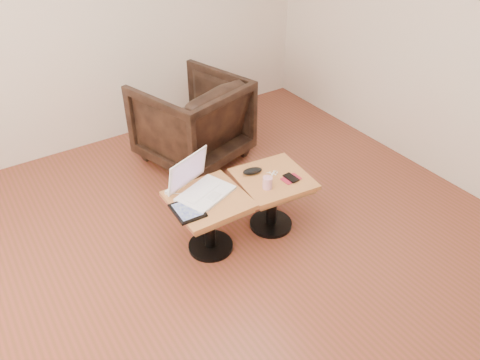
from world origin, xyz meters
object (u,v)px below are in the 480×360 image
side_table_left (209,211)px  striped_cup (267,183)px  laptop (200,186)px  side_table_right (272,190)px  armchair (192,121)px

side_table_left → striped_cup: striped_cup is taller
side_table_left → laptop: size_ratio=1.11×
laptop → side_table_right: bearing=-34.6°
striped_cup → armchair: (0.09, 1.25, -0.11)m
side_table_right → striped_cup: size_ratio=6.25×
side_table_right → armchair: size_ratio=0.64×
side_table_right → laptop: bearing=172.2°
striped_cup → side_table_right: bearing=36.2°
side_table_left → side_table_right: size_ratio=0.91×
side_table_left → striped_cup: (0.40, -0.12, 0.15)m
side_table_left → striped_cup: bearing=-16.9°
side_table_left → armchair: (0.49, 1.13, 0.05)m
striped_cup → armchair: size_ratio=0.10×
side_table_right → striped_cup: 0.21m
laptop → striped_cup: (0.41, -0.21, -0.01)m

